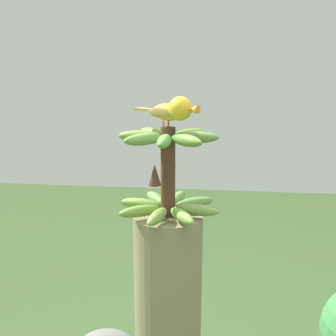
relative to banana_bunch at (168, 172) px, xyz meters
name	(u,v)px	position (x,y,z in m)	size (l,w,h in m)	color
banana_bunch	(168,172)	(0.00, 0.00, 0.00)	(0.30, 0.30, 0.26)	#4C2D1E
perched_bird	(173,110)	(0.01, 0.02, 0.18)	(0.15, 0.20, 0.09)	#C68933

